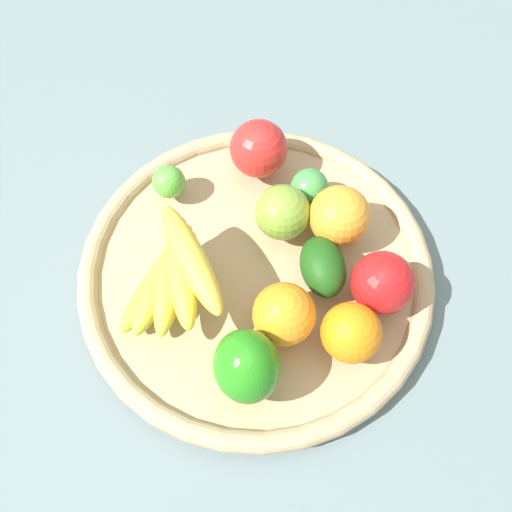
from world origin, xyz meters
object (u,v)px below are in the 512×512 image
at_px(orange_1, 339,216).
at_px(orange_2, 351,333).
at_px(lime_1, 169,182).
at_px(lime_0, 309,187).
at_px(apple_1, 259,149).
at_px(apple_2, 382,283).
at_px(avocado, 323,267).
at_px(bell_pepper, 247,366).
at_px(banana_bunch, 173,272).
at_px(apple_0, 284,213).
at_px(orange_0, 284,314).

bearing_deg(orange_1, orange_2, 122.46).
bearing_deg(lime_1, lime_0, -151.94).
bearing_deg(lime_0, orange_2, 131.54).
relative_size(apple_1, apple_2, 1.04).
relative_size(orange_2, avocado, 0.87).
distance_m(bell_pepper, lime_1, 0.28).
height_order(banana_bunch, apple_1, banana_bunch).
xyz_separation_m(banana_bunch, apple_1, (0.01, -0.21, -0.01)).
relative_size(apple_0, lime_1, 1.59).
distance_m(apple_0, orange_1, 0.07).
height_order(apple_0, orange_1, orange_1).
xyz_separation_m(orange_1, banana_bunch, (0.13, 0.17, 0.01)).
relative_size(orange_0, avocado, 0.92).
bearing_deg(apple_2, apple_0, -9.52).
distance_m(apple_0, bell_pepper, 0.20).
height_order(orange_1, apple_1, apple_1).
height_order(orange_0, apple_1, apple_1).
bearing_deg(lime_1, bell_pepper, 143.99).
bearing_deg(avocado, bell_pepper, 86.35).
bearing_deg(bell_pepper, apple_1, 161.67).
height_order(apple_0, apple_2, apple_2).
height_order(orange_1, apple_2, orange_1).
bearing_deg(orange_1, lime_0, -26.06).
relative_size(lime_0, orange_2, 0.73).
height_order(banana_bunch, apple_2, banana_bunch).
bearing_deg(orange_2, lime_1, -12.62).
distance_m(orange_0, avocado, 0.08).
bearing_deg(orange_1, bell_pepper, 91.07).
relative_size(apple_0, orange_1, 0.92).
relative_size(lime_1, orange_2, 0.64).
relative_size(apple_0, apple_1, 0.91).
height_order(apple_1, orange_2, apple_1).
relative_size(banana_bunch, apple_1, 2.03).
height_order(lime_1, apple_2, apple_2).
xyz_separation_m(orange_0, lime_1, (0.23, -0.09, -0.01)).
bearing_deg(lime_1, banana_bunch, 129.37).
height_order(apple_0, bell_pepper, bell_pepper).
distance_m(lime_1, orange_2, 0.31).
bearing_deg(orange_1, orange_0, 92.62).
bearing_deg(lime_1, orange_2, 167.38).
height_order(bell_pepper, apple_1, bell_pepper).
distance_m(banana_bunch, avocado, 0.18).
bearing_deg(orange_2, orange_0, 15.67).
height_order(orange_1, orange_0, orange_1).
distance_m(apple_0, lime_0, 0.06).
xyz_separation_m(apple_1, orange_2, (-0.22, 0.17, -0.00)).
relative_size(bell_pepper, apple_1, 1.15).
bearing_deg(apple_2, bell_pepper, 64.44).
relative_size(bell_pepper, orange_2, 1.30).
bearing_deg(bell_pepper, orange_0, 130.64).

